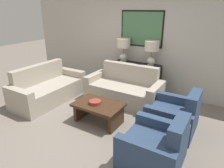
# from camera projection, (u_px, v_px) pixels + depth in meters

# --- Properties ---
(ground_plane) EXTENTS (20.00, 20.00, 0.00)m
(ground_plane) POSITION_uv_depth(u_px,v_px,m) (92.00, 126.00, 4.01)
(ground_plane) COLOR slate
(back_wall) EXTENTS (7.53, 0.12, 2.65)m
(back_wall) POSITION_uv_depth(u_px,v_px,m) (142.00, 43.00, 5.38)
(back_wall) COLOR beige
(back_wall) RESTS_ON ground_plane
(console_table) EXTENTS (1.31, 0.39, 0.81)m
(console_table) POSITION_uv_depth(u_px,v_px,m) (136.00, 78.00, 5.49)
(console_table) COLOR black
(console_table) RESTS_ON ground_plane
(table_lamp_left) EXTENTS (0.36, 0.36, 0.64)m
(table_lamp_left) POSITION_uv_depth(u_px,v_px,m) (124.00, 46.00, 5.39)
(table_lamp_left) COLOR silver
(table_lamp_left) RESTS_ON console_table
(table_lamp_right) EXTENTS (0.36, 0.36, 0.64)m
(table_lamp_right) POSITION_uv_depth(u_px,v_px,m) (152.00, 49.00, 5.00)
(table_lamp_right) COLOR silver
(table_lamp_right) RESTS_ON console_table
(couch_by_back_wall) EXTENTS (1.86, 0.85, 0.89)m
(couch_by_back_wall) POSITION_uv_depth(u_px,v_px,m) (124.00, 89.00, 5.00)
(couch_by_back_wall) COLOR #ADA393
(couch_by_back_wall) RESTS_ON ground_plane
(couch_by_side) EXTENTS (0.85, 1.86, 0.89)m
(couch_by_side) POSITION_uv_depth(u_px,v_px,m) (48.00, 89.00, 5.03)
(couch_by_side) COLOR #ADA393
(couch_by_side) RESTS_ON ground_plane
(coffee_table) EXTENTS (0.97, 0.63, 0.42)m
(coffee_table) POSITION_uv_depth(u_px,v_px,m) (99.00, 109.00, 4.04)
(coffee_table) COLOR #3D2616
(coffee_table) RESTS_ON ground_plane
(decorative_bowl) EXTENTS (0.24, 0.24, 0.06)m
(decorative_bowl) POSITION_uv_depth(u_px,v_px,m) (95.00, 102.00, 3.99)
(decorative_bowl) COLOR #93382D
(decorative_bowl) RESTS_ON coffee_table
(armchair_near_back_wall) EXTENTS (0.86, 0.87, 0.83)m
(armchair_near_back_wall) POSITION_uv_depth(u_px,v_px,m) (174.00, 117.00, 3.80)
(armchair_near_back_wall) COLOR navy
(armchair_near_back_wall) RESTS_ON ground_plane
(armchair_near_camera) EXTENTS (0.86, 0.87, 0.83)m
(armchair_near_camera) POSITION_uv_depth(u_px,v_px,m) (155.00, 148.00, 2.96)
(armchair_near_camera) COLOR navy
(armchair_near_camera) RESTS_ON ground_plane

